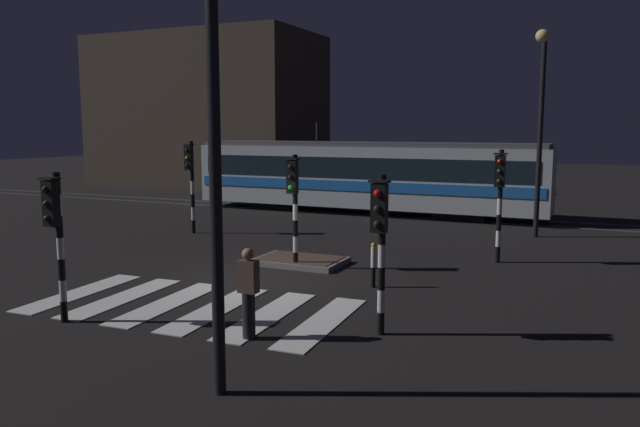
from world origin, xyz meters
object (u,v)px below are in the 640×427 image
(traffic_light_corner_far_right, at_px, (500,189))
(bollard_island_edge, at_px, (373,265))
(pedestrian_waiting_at_kerb, at_px, (248,293))
(traffic_light_corner_far_left, at_px, (191,173))
(traffic_light_median_centre, at_px, (294,194))
(tram, at_px, (365,175))
(traffic_light_corner_near_right, at_px, (380,231))
(street_lamp_trackside_right, at_px, (541,109))
(traffic_light_kerb_mid_left, at_px, (55,225))
(street_lamp_near_kerb, at_px, (202,49))

(traffic_light_corner_far_right, xyz_separation_m, bollard_island_edge, (-2.33, -4.11, -1.60))
(traffic_light_corner_far_right, xyz_separation_m, pedestrian_waiting_at_kerb, (-3.15, -8.61, -1.28))
(traffic_light_corner_far_left, height_order, traffic_light_corner_far_right, traffic_light_corner_far_left)
(traffic_light_median_centre, height_order, tram, tram)
(traffic_light_median_centre, bearing_deg, traffic_light_corner_near_right, -47.41)
(traffic_light_corner_far_left, distance_m, traffic_light_corner_near_right, 12.87)
(street_lamp_trackside_right, height_order, pedestrian_waiting_at_kerb, street_lamp_trackside_right)
(traffic_light_corner_near_right, height_order, street_lamp_trackside_right, street_lamp_trackside_right)
(pedestrian_waiting_at_kerb, relative_size, bollard_island_edge, 1.54)
(traffic_light_kerb_mid_left, relative_size, tram, 0.18)
(traffic_light_corner_far_left, height_order, street_lamp_near_kerb, street_lamp_near_kerb)
(traffic_light_kerb_mid_left, height_order, tram, tram)
(street_lamp_trackside_right, distance_m, tram, 9.02)
(street_lamp_near_kerb, bearing_deg, traffic_light_median_centre, 108.72)
(traffic_light_corner_far_left, xyz_separation_m, pedestrian_waiting_at_kerb, (7.94, -9.15, -1.37))
(traffic_light_kerb_mid_left, bearing_deg, traffic_light_corner_far_left, 112.12)
(tram, bearing_deg, street_lamp_trackside_right, -25.04)
(traffic_light_corner_near_right, xyz_separation_m, pedestrian_waiting_at_kerb, (-2.14, -1.15, -1.12))
(street_lamp_trackside_right, relative_size, bollard_island_edge, 6.41)
(street_lamp_near_kerb, height_order, bollard_island_edge, street_lamp_near_kerb)
(traffic_light_corner_far_right, height_order, street_lamp_near_kerb, street_lamp_near_kerb)
(traffic_light_corner_far_left, relative_size, traffic_light_corner_far_right, 1.04)
(pedestrian_waiting_at_kerb, distance_m, bollard_island_edge, 4.59)
(traffic_light_median_centre, xyz_separation_m, street_lamp_trackside_right, (5.57, 7.92, 2.43))
(street_lamp_trackside_right, distance_m, pedestrian_waiting_at_kerb, 14.38)
(traffic_light_corner_far_left, bearing_deg, pedestrian_waiting_at_kerb, -49.05)
(traffic_light_corner_far_right, bearing_deg, bollard_island_edge, -119.55)
(traffic_light_corner_far_left, height_order, bollard_island_edge, traffic_light_corner_far_left)
(pedestrian_waiting_at_kerb, bearing_deg, traffic_light_corner_near_right, 28.25)
(pedestrian_waiting_at_kerb, bearing_deg, street_lamp_trackside_right, 74.46)
(street_lamp_near_kerb, bearing_deg, traffic_light_corner_near_right, 70.50)
(bollard_island_edge, bearing_deg, traffic_light_corner_near_right, -68.55)
(traffic_light_kerb_mid_left, xyz_separation_m, bollard_island_edge, (4.73, 5.27, -1.43))
(traffic_light_corner_near_right, bearing_deg, traffic_light_median_centre, 132.59)
(bollard_island_edge, bearing_deg, street_lamp_near_kerb, -89.74)
(traffic_light_corner_far_left, height_order, traffic_light_corner_near_right, traffic_light_corner_far_left)
(traffic_light_median_centre, distance_m, traffic_light_corner_near_right, 5.89)
(traffic_light_corner_near_right, xyz_separation_m, street_lamp_near_kerb, (-1.28, -3.63, 2.91))
(traffic_light_kerb_mid_left, relative_size, pedestrian_waiting_at_kerb, 1.77)
(traffic_light_kerb_mid_left, bearing_deg, traffic_light_median_centre, 71.75)
(pedestrian_waiting_at_kerb, bearing_deg, traffic_light_median_centre, 108.58)
(traffic_light_median_centre, distance_m, street_lamp_trackside_right, 9.98)
(traffic_light_corner_near_right, height_order, street_lamp_near_kerb, street_lamp_near_kerb)
(bollard_island_edge, bearing_deg, traffic_light_median_centre, 159.82)
(street_lamp_trackside_right, bearing_deg, tram, 154.96)
(traffic_light_corner_near_right, distance_m, street_lamp_near_kerb, 4.83)
(traffic_light_kerb_mid_left, xyz_separation_m, traffic_light_corner_near_right, (6.04, 1.92, 0.01))
(traffic_light_kerb_mid_left, bearing_deg, pedestrian_waiting_at_kerb, 11.16)
(traffic_light_corner_far_left, bearing_deg, traffic_light_kerb_mid_left, -67.88)
(traffic_light_corner_far_right, relative_size, street_lamp_near_kerb, 0.42)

